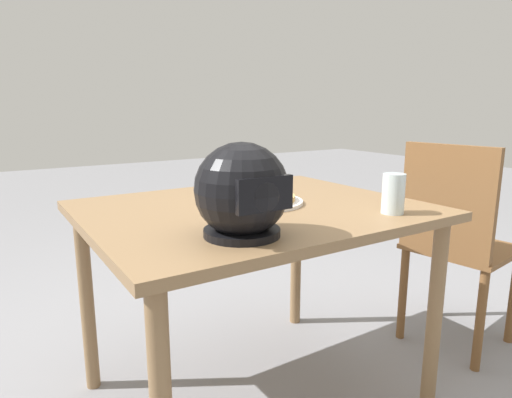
{
  "coord_description": "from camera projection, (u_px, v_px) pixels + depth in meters",
  "views": [
    {
      "loc": [
        0.77,
        1.22,
        1.05
      ],
      "look_at": [
        -0.02,
        -0.01,
        0.74
      ],
      "focal_mm": 31.07,
      "sensor_mm": 36.0,
      "label": 1
    }
  ],
  "objects": [
    {
      "name": "dining_table",
      "position": [
        253.0,
        230.0,
        1.5
      ],
      "size": [
        1.08,
        0.88,
        0.72
      ],
      "color": "olive",
      "rests_on": "ground"
    },
    {
      "name": "drinking_glass",
      "position": [
        393.0,
        194.0,
        1.37
      ],
      "size": [
        0.07,
        0.07,
        0.13
      ],
      "primitive_type": "cylinder",
      "color": "silver",
      "rests_on": "dining_table"
    },
    {
      "name": "ground_plane",
      "position": [
        254.0,
        396.0,
        1.63
      ],
      "size": [
        14.0,
        14.0,
        0.0
      ],
      "primitive_type": "plane",
      "color": "gray"
    },
    {
      "name": "motorcycle_helmet",
      "position": [
        242.0,
        192.0,
        1.12
      ],
      "size": [
        0.24,
        0.24,
        0.24
      ],
      "color": "black",
      "rests_on": "dining_table"
    },
    {
      "name": "chair_side",
      "position": [
        454.0,
        237.0,
        1.87
      ],
      "size": [
        0.45,
        0.45,
        0.9
      ],
      "color": "brown",
      "rests_on": "ground"
    },
    {
      "name": "pizza",
      "position": [
        258.0,
        196.0,
        1.52
      ],
      "size": [
        0.25,
        0.25,
        0.05
      ],
      "color": "tan",
      "rests_on": "pizza_plate"
    },
    {
      "name": "pizza_plate",
      "position": [
        259.0,
        202.0,
        1.52
      ],
      "size": [
        0.3,
        0.3,
        0.01
      ],
      "primitive_type": "cylinder",
      "color": "white",
      "rests_on": "dining_table"
    }
  ]
}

